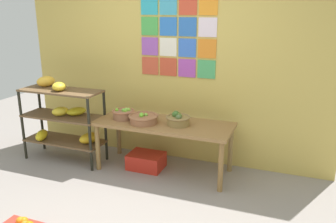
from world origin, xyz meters
TOP-DOWN VIEW (x-y plane):
  - ground at (0.00, 0.00)m, footprint 9.38×9.38m
  - back_wall_with_art at (0.00, 1.72)m, footprint 4.22×0.07m
  - banana_shelf_unit at (-1.31, 1.09)m, footprint 1.10×0.51m
  - display_table at (0.07, 1.24)m, footprint 1.71×0.67m
  - fruit_basket_back_right at (-0.46, 1.21)m, footprint 0.29×0.29m
  - fruit_basket_back_left at (0.27, 1.22)m, footprint 0.30×0.30m
  - fruit_basket_centre at (-0.15, 1.14)m, footprint 0.37×0.37m
  - produce_crate_under_table at (-0.16, 1.22)m, footprint 0.45×0.34m

SIDE VIEW (x-z plane):
  - ground at x=0.00m, z-range 0.00..0.00m
  - produce_crate_under_table at x=-0.16m, z-range 0.00..0.20m
  - display_table at x=0.07m, z-range 0.25..0.89m
  - banana_shelf_unit at x=-1.31m, z-range 0.08..1.20m
  - fruit_basket_centre at x=-0.15m, z-range 0.63..0.77m
  - fruit_basket_back_right at x=-0.46m, z-range 0.64..0.78m
  - fruit_basket_back_left at x=0.27m, z-range 0.63..0.80m
  - back_wall_with_art at x=0.00m, z-range 0.00..2.66m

